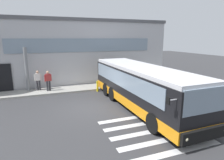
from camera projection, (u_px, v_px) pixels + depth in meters
ground_plane at (91, 108)px, 12.41m from camera, size 80.00×90.00×0.02m
bay_paint_stripes at (152, 131)px, 9.25m from camera, size 4.40×3.96×0.01m
terminal_building at (60, 50)px, 22.10m from camera, size 20.96×13.80×6.22m
boarding_curb at (77, 89)px, 16.78m from camera, size 23.16×2.00×0.15m
entry_support_column at (27, 69)px, 15.57m from camera, size 0.28×0.28×3.59m
bus_main_foreground at (141, 87)px, 12.24m from camera, size 3.02×10.49×2.70m
passenger_near_column at (38, 79)px, 15.80m from camera, size 0.59×0.25×1.68m
passenger_by_doorway at (48, 80)px, 15.64m from camera, size 0.57×0.33×1.68m
safety_bollard_yellow at (97, 86)px, 16.12m from camera, size 0.18×0.18×0.90m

